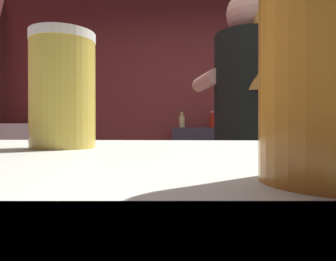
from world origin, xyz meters
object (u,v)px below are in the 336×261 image
Objects in this scene: mixing_bowl at (198,147)px; bottle_hot_sauce at (213,121)px; pint_glass_near at (63,91)px; mini_fridge at (29,174)px; chefs_knife at (280,151)px; bottle_olive_oil at (182,121)px; bartender at (248,138)px.

mixing_bowl is 1.06× the size of bottle_hot_sauce.
pint_glass_near is (-0.22, -1.50, 0.17)m from mixing_bowl.
pint_glass_near is at bearing -60.14° from mini_fridge.
bottle_hot_sauce is (0.22, 1.50, 0.20)m from mixing_bowl.
mini_fridge is 4.63× the size of chefs_knife.
bottle_hot_sauce is 1.01× the size of bottle_olive_oil.
pint_glass_near reaches higher than mixing_bowl.
mixing_bowl reaches higher than chefs_knife.
bottle_olive_oil is (-0.35, -0.11, -0.00)m from bottle_hot_sauce.
chefs_knife is at bearing -63.90° from bottle_olive_oil.
chefs_knife is at bearing -48.33° from bartender.
bottle_olive_oil reaches higher than mixing_bowl.
bartender is (2.06, -1.63, 0.46)m from mini_fridge.
bartender is 8.99× the size of mixing_bowl.
mixing_bowl is 1.53m from bottle_hot_sauce.
bartender is 1.78m from bottle_olive_oil.
bottle_hot_sauce is at bearing 18.26° from bottle_olive_oil.
pint_glass_near is 0.78× the size of bottle_olive_oil.
bottle_hot_sauce reaches higher than mini_fridge.
bottle_olive_oil is (-0.65, 1.33, 0.22)m from chefs_knife.
chefs_knife is (0.52, 0.06, -0.02)m from mixing_bowl.
bottle_hot_sauce is (2.03, 0.22, 0.59)m from mini_fridge.
chefs_knife is 1.30× the size of bottle_hot_sauce.
bartender reaches higher than chefs_knife.
bartender reaches higher than pint_glass_near.
mixing_bowl is at bearing 21.26° from bartender.
mini_fridge is at bearing 37.96° from bartender.
bottle_olive_oil is at bearing 96.21° from chefs_knife.
bottle_hot_sauce is (0.44, 3.00, 0.03)m from pint_glass_near.
bottle_hot_sauce reaches higher than mixing_bowl.
mixing_bowl is 1.52m from pint_glass_near.
mini_fridge is 6.09× the size of bottle_olive_oil.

